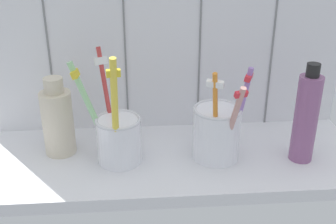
# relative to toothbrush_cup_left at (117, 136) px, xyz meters

# --- Properties ---
(counter_slab) EXTENTS (0.64, 0.22, 0.02)m
(counter_slab) POSITION_rel_toothbrush_cup_left_xyz_m (0.08, 0.01, -0.05)
(counter_slab) COLOR silver
(counter_slab) RESTS_ON ground
(tile_wall_back) EXTENTS (0.64, 0.02, 0.45)m
(tile_wall_back) POSITION_rel_toothbrush_cup_left_xyz_m (0.08, 0.13, 0.16)
(tile_wall_back) COLOR white
(tile_wall_back) RESTS_ON ground
(toothbrush_cup_left) EXTENTS (0.11, 0.11, 0.19)m
(toothbrush_cup_left) POSITION_rel_toothbrush_cup_left_xyz_m (0.00, 0.00, 0.00)
(toothbrush_cup_left) COLOR white
(toothbrush_cup_left) RESTS_ON counter_slab
(toothbrush_cup_right) EXTENTS (0.09, 0.10, 0.16)m
(toothbrush_cup_right) POSITION_rel_toothbrush_cup_left_xyz_m (0.16, -0.00, 0.00)
(toothbrush_cup_right) COLOR white
(toothbrush_cup_right) RESTS_ON counter_slab
(ceramic_vase) EXTENTS (0.05, 0.05, 0.13)m
(ceramic_vase) POSITION_rel_toothbrush_cup_left_xyz_m (-0.10, 0.04, 0.01)
(ceramic_vase) COLOR beige
(ceramic_vase) RESTS_ON counter_slab
(soap_bottle) EXTENTS (0.04, 0.04, 0.16)m
(soap_bottle) POSITION_rel_toothbrush_cup_left_xyz_m (0.29, -0.02, 0.03)
(soap_bottle) COLOR #8F5788
(soap_bottle) RESTS_ON counter_slab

